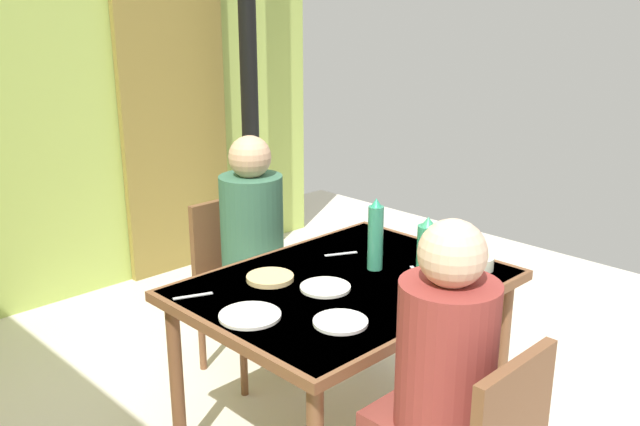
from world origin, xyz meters
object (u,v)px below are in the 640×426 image
at_px(chair_far_diner, 238,275).
at_px(person_near_diner, 442,359).
at_px(person_far_diner, 254,227).
at_px(water_bottle_green_far, 426,259).
at_px(serving_bowl_center, 473,262).
at_px(dining_table, 346,298).
at_px(water_bottle_green_near, 376,236).

xyz_separation_m(chair_far_diner, person_near_diner, (-0.39, -1.51, 0.28)).
relative_size(chair_far_diner, person_far_diner, 1.13).
relative_size(person_near_diner, water_bottle_green_far, 2.48).
distance_m(person_near_diner, serving_bowl_center, 0.88).
distance_m(dining_table, person_near_diner, 0.76).
height_order(dining_table, person_far_diner, person_far_diner).
bearing_deg(person_near_diner, water_bottle_green_near, 54.77).
bearing_deg(water_bottle_green_near, dining_table, -178.36).
bearing_deg(dining_table, water_bottle_green_near, 1.64).
height_order(chair_far_diner, water_bottle_green_near, water_bottle_green_near).
relative_size(water_bottle_green_far, serving_bowl_center, 1.82).
distance_m(person_near_diner, water_bottle_green_far, 0.58).
distance_m(water_bottle_green_near, serving_bowl_center, 0.43).
height_order(dining_table, water_bottle_green_near, water_bottle_green_near).
height_order(water_bottle_green_near, water_bottle_green_far, water_bottle_green_far).
bearing_deg(water_bottle_green_far, person_far_diner, 91.62).
bearing_deg(person_far_diner, dining_table, 82.92).
relative_size(person_far_diner, water_bottle_green_far, 2.48).
height_order(chair_far_diner, water_bottle_green_far, water_bottle_green_far).
distance_m(chair_far_diner, person_far_diner, 0.31).
xyz_separation_m(chair_far_diner, water_bottle_green_near, (0.09, -0.82, 0.38)).
bearing_deg(serving_bowl_center, dining_table, 149.66).
bearing_deg(person_near_diner, chair_far_diner, 75.32).
distance_m(water_bottle_green_near, water_bottle_green_far, 0.32).
height_order(person_far_diner, serving_bowl_center, person_far_diner).
distance_m(person_far_diner, water_bottle_green_near, 0.69).
relative_size(chair_far_diner, serving_bowl_center, 5.12).
relative_size(water_bottle_green_near, water_bottle_green_far, 0.99).
distance_m(person_far_diner, water_bottle_green_far, 0.99).
height_order(chair_far_diner, person_far_diner, person_far_diner).
distance_m(dining_table, serving_bowl_center, 0.56).
relative_size(dining_table, water_bottle_green_far, 4.08).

